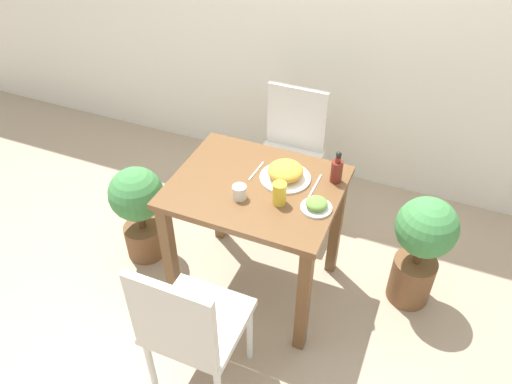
{
  "coord_description": "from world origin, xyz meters",
  "views": [
    {
      "loc": [
        0.77,
        -1.83,
        2.38
      ],
      "look_at": [
        0.0,
        0.0,
        0.73
      ],
      "focal_mm": 35.0,
      "sensor_mm": 36.0,
      "label": 1
    }
  ],
  "objects": [
    {
      "name": "ground_plane",
      "position": [
        0.0,
        0.0,
        0.0
      ],
      "size": [
        16.0,
        16.0,
        0.0
      ],
      "primitive_type": "plane",
      "color": "tan"
    },
    {
      "name": "wall_back",
      "position": [
        0.0,
        1.3,
        1.3
      ],
      "size": [
        8.0,
        0.05,
        2.6
      ],
      "color": "white",
      "rests_on": "ground_plane"
    },
    {
      "name": "dining_table",
      "position": [
        0.0,
        0.0,
        0.63
      ],
      "size": [
        0.87,
        0.7,
        0.78
      ],
      "color": "brown",
      "rests_on": "ground_plane"
    },
    {
      "name": "chair_near",
      "position": [
        -0.02,
        -0.73,
        0.51
      ],
      "size": [
        0.42,
        0.42,
        0.9
      ],
      "rotation": [
        0.0,
        0.0,
        3.14
      ],
      "color": "silver",
      "rests_on": "ground_plane"
    },
    {
      "name": "chair_far",
      "position": [
        -0.07,
        0.74,
        0.51
      ],
      "size": [
        0.42,
        0.42,
        0.9
      ],
      "color": "silver",
      "rests_on": "ground_plane"
    },
    {
      "name": "food_plate",
      "position": [
        0.12,
        0.1,
        0.82
      ],
      "size": [
        0.27,
        0.27,
        0.09
      ],
      "color": "white",
      "rests_on": "dining_table"
    },
    {
      "name": "side_plate",
      "position": [
        0.34,
        -0.06,
        0.8
      ],
      "size": [
        0.15,
        0.15,
        0.06
      ],
      "color": "white",
      "rests_on": "dining_table"
    },
    {
      "name": "drink_cup",
      "position": [
        -0.03,
        -0.13,
        0.82
      ],
      "size": [
        0.07,
        0.07,
        0.07
      ],
      "color": "silver",
      "rests_on": "dining_table"
    },
    {
      "name": "juice_glass",
      "position": [
        0.16,
        -0.09,
        0.84
      ],
      "size": [
        0.07,
        0.07,
        0.12
      ],
      "color": "gold",
      "rests_on": "dining_table"
    },
    {
      "name": "sauce_bottle",
      "position": [
        0.37,
        0.19,
        0.85
      ],
      "size": [
        0.06,
        0.06,
        0.18
      ],
      "color": "maroon",
      "rests_on": "dining_table"
    },
    {
      "name": "fork_utensil",
      "position": [
        -0.04,
        0.1,
        0.78
      ],
      "size": [
        0.02,
        0.17,
        0.0
      ],
      "rotation": [
        0.0,
        0.0,
        1.51
      ],
      "color": "silver",
      "rests_on": "dining_table"
    },
    {
      "name": "spoon_utensil",
      "position": [
        0.28,
        0.1,
        0.78
      ],
      "size": [
        0.01,
        0.2,
        0.0
      ],
      "rotation": [
        0.0,
        0.0,
        1.56
      ],
      "color": "silver",
      "rests_on": "dining_table"
    },
    {
      "name": "potted_plant_left",
      "position": [
        -0.76,
        -0.03,
        0.39
      ],
      "size": [
        0.33,
        0.33,
        0.66
      ],
      "color": "brown",
      "rests_on": "ground_plane"
    },
    {
      "name": "potted_plant_right",
      "position": [
        0.86,
        0.27,
        0.43
      ],
      "size": [
        0.33,
        0.33,
        0.73
      ],
      "color": "brown",
      "rests_on": "ground_plane"
    }
  ]
}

